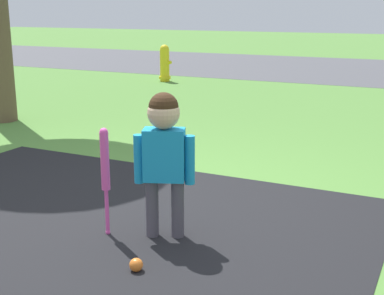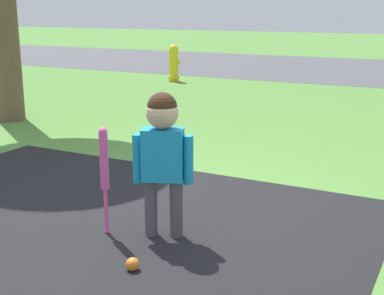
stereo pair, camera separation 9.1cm
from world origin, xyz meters
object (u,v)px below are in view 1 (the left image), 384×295
baseball_bat (105,166)px  fire_hydrant (165,63)px  child (164,145)px  sports_ball (136,265)px

baseball_bat → fire_hydrant: fire_hydrant is taller
child → sports_ball: bearing=-102.0°
fire_hydrant → child: bearing=-61.1°
sports_ball → fire_hydrant: (-3.81, 7.23, 0.32)m
child → baseball_bat: child is taller
child → fire_hydrant: (-3.72, 6.74, -0.26)m
child → baseball_bat: size_ratio=1.32×
child → sports_ball: size_ratio=12.03×
baseball_bat → sports_ball: baseball_bat is taller
baseball_bat → sports_ball: 0.71m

